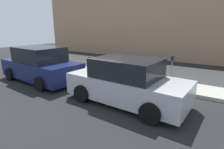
# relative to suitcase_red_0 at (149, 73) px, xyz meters

# --- Properties ---
(ground_plane) EXTENTS (40.00, 40.00, 0.00)m
(ground_plane) POSITION_rel_suitcase_red_0_xyz_m (3.01, 0.74, -0.51)
(ground_plane) COLOR black
(sidewalk_curb) EXTENTS (18.00, 5.00, 0.14)m
(sidewalk_curb) POSITION_rel_suitcase_red_0_xyz_m (3.01, -1.76, -0.44)
(sidewalk_curb) COLOR #ADA89E
(sidewalk_curb) RESTS_ON ground_plane
(suitcase_red_0) EXTENTS (0.48, 0.27, 1.02)m
(suitcase_red_0) POSITION_rel_suitcase_red_0_xyz_m (0.00, 0.00, 0.00)
(suitcase_red_0) COLOR red
(suitcase_red_0) RESTS_ON sidewalk_curb
(suitcase_teal_1) EXTENTS (0.38, 0.23, 1.02)m
(suitcase_teal_1) POSITION_rel_suitcase_red_0_xyz_m (0.48, 0.00, -0.02)
(suitcase_teal_1) COLOR #0F606B
(suitcase_teal_1) RESTS_ON sidewalk_curb
(suitcase_maroon_2) EXTENTS (0.38, 0.21, 0.99)m
(suitcase_maroon_2) POSITION_rel_suitcase_red_0_xyz_m (0.91, 0.12, 0.02)
(suitcase_maroon_2) COLOR maroon
(suitcase_maroon_2) RESTS_ON sidewalk_curb
(suitcase_navy_3) EXTENTS (0.38, 0.28, 0.84)m
(suitcase_navy_3) POSITION_rel_suitcase_red_0_xyz_m (1.34, -0.03, -0.08)
(suitcase_navy_3) COLOR navy
(suitcase_navy_3) RESTS_ON sidewalk_curb
(suitcase_olive_4) EXTENTS (0.38, 0.21, 1.01)m
(suitcase_olive_4) POSITION_rel_suitcase_red_0_xyz_m (1.77, 0.03, 0.01)
(suitcase_olive_4) COLOR #59601E
(suitcase_olive_4) RESTS_ON sidewalk_curb
(suitcase_silver_5) EXTENTS (0.44, 0.24, 0.59)m
(suitcase_silver_5) POSITION_rel_suitcase_red_0_xyz_m (2.23, 0.01, -0.11)
(suitcase_silver_5) COLOR #9EA0A8
(suitcase_silver_5) RESTS_ON sidewalk_curb
(fire_hydrant) EXTENTS (0.39, 0.21, 0.72)m
(fire_hydrant) POSITION_rel_suitcase_red_0_xyz_m (2.90, 0.05, 0.00)
(fire_hydrant) COLOR #99999E
(fire_hydrant) RESTS_ON sidewalk_curb
(bollard_post) EXTENTS (0.11, 0.11, 0.90)m
(bollard_post) POSITION_rel_suitcase_red_0_xyz_m (3.61, 0.20, 0.08)
(bollard_post) COLOR brown
(bollard_post) RESTS_ON sidewalk_curb
(parking_meter) EXTENTS (0.12, 0.09, 1.27)m
(parking_meter) POSITION_rel_suitcase_red_0_xyz_m (-0.98, -0.20, 0.45)
(parking_meter) COLOR slate
(parking_meter) RESTS_ON sidewalk_curb
(parked_car_silver_0) EXTENTS (4.35, 2.14, 1.62)m
(parked_car_silver_0) POSITION_rel_suitcase_red_0_xyz_m (-0.20, 2.61, 0.24)
(parked_car_silver_0) COLOR #B2B5BA
(parked_car_silver_0) RESTS_ON ground_plane
(parked_car_navy_1) EXTENTS (4.54, 2.28, 1.72)m
(parked_car_navy_1) POSITION_rel_suitcase_red_0_xyz_m (4.76, 2.61, 0.29)
(parked_car_navy_1) COLOR #141E4C
(parked_car_navy_1) RESTS_ON ground_plane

